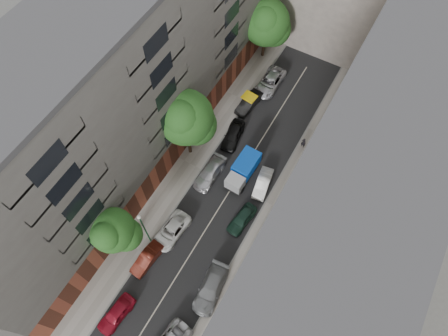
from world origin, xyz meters
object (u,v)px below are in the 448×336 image
Objects in this scene: car_left_1 at (147,259)px; car_left_3 at (210,173)px; tree_near at (113,232)px; car_left_4 at (233,135)px; tree_mid at (186,120)px; tarp_truck at (243,170)px; tree_far at (266,24)px; car_left_6 at (270,82)px; car_right_2 at (242,219)px; car_right_1 at (211,289)px; car_right_3 at (263,183)px; car_left_5 at (249,103)px; lamp_post at (144,227)px; pedestrian at (303,143)px; car_left_2 at (172,231)px; car_left_0 at (116,314)px.

car_left_3 reaches higher than car_left_1.
tree_near is (-2.99, -11.44, 4.68)m from car_left_3.
tree_mid is (-3.24, -4.12, 5.70)m from car_left_4.
tree_far is at bearing 111.77° from tarp_truck.
car_left_6 is 18.60m from car_right_2.
car_right_1 is at bearing -76.33° from car_right_2.
car_right_3 is at bearing 0.24° from tarp_truck.
car_left_4 is (-0.19, 5.60, 0.06)m from car_left_3.
car_right_1 is at bearing -95.58° from car_right_3.
tree_far is at bearing 111.86° from car_left_5.
tree_far reaches higher than tree_near.
car_right_1 is (6.40, -10.60, 0.06)m from car_left_3.
car_left_4 is 1.04× the size of car_left_5.
lamp_post is (-4.51, -11.28, 2.91)m from tarp_truck.
tree_far is at bearing 107.59° from car_right_3.
car_right_1 is 0.67× the size of tree_near.
pedestrian reaches higher than car_left_4.
tree_far is 5.30× the size of pedestrian.
car_right_3 is 19.66m from tree_far.
tarp_truck is 9.99m from car_left_2.
tree_near reaches higher than lamp_post.
tree_mid is (-9.03, 4.42, 5.79)m from car_right_2.
car_right_2 is 11.60m from tree_mid.
car_left_5 is at bearing 96.08° from car_left_2.
car_right_1 is at bearing -73.33° from tarp_truck.
car_right_1 reaches higher than car_left_0.
car_left_5 is 22.45m from car_right_1.
car_left_4 is 17.49m from car_right_1.
car_left_4 is 0.67× the size of lamp_post.
car_left_3 is 3.03× the size of pedestrian.
lamp_post is at bearing -85.08° from car_left_5.
car_left_6 is at bearing 85.69° from car_left_5.
tree_near is at bearing -89.93° from tree_far.
car_left_6 is 24.50m from lamp_post.
tarp_truck is 3.67m from car_left_3.
tree_far reaches higher than car_left_5.
car_left_4 is at bearing -90.80° from car_left_6.
tree_mid is (-6.54, -0.39, 5.19)m from tarp_truck.
car_left_3 is (0.51, 11.20, 0.04)m from car_left_1.
car_left_0 is 5.62m from car_left_1.
car_left_3 is 10.13m from lamp_post.
lamp_post is 4.22× the size of pedestrian.
tarp_truck is 13.58m from car_left_1.
car_left_3 is (-3.11, -1.87, -0.57)m from tarp_truck.
lamp_post is (1.62, -28.24, -1.19)m from tree_far.
car_left_2 is at bearing -97.91° from car_left_4.
car_left_0 is at bearing -116.03° from car_right_3.
car_left_4 is (-3.30, 3.73, -0.51)m from tarp_truck.
car_left_2 is (0.51, 3.60, 0.00)m from car_left_1.
car_left_1 is 4.06m from lamp_post.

